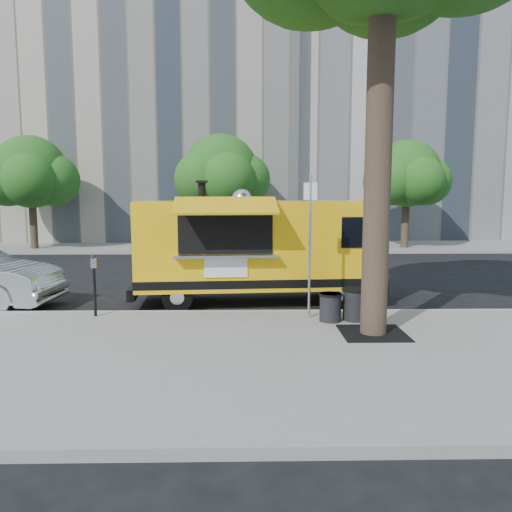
{
  "coord_description": "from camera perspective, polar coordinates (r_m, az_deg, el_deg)",
  "views": [
    {
      "loc": [
        0.23,
        -11.84,
        2.74
      ],
      "look_at": [
        0.46,
        0.0,
        1.27
      ],
      "focal_mm": 35.0,
      "sensor_mm": 36.0,
      "label": 1
    }
  ],
  "objects": [
    {
      "name": "trash_bin_right",
      "position": [
        10.54,
        11.28,
        -5.32
      ],
      "size": [
        0.55,
        0.55,
        0.66
      ],
      "color": "black",
      "rests_on": "sidewalk"
    },
    {
      "name": "sign_post",
      "position": [
        10.41,
        6.17,
        2.13
      ],
      "size": [
        0.28,
        0.06,
        3.0
      ],
      "color": "silver",
      "rests_on": "sidewalk"
    },
    {
      "name": "far_sidewalk",
      "position": [
        25.48,
        -1.62,
        1.06
      ],
      "size": [
        60.0,
        5.0,
        0.15
      ],
      "primitive_type": "cube",
      "color": "gray",
      "rests_on": "ground"
    },
    {
      "name": "building_mid",
      "position": [
        37.48,
        18.12,
        17.89
      ],
      "size": [
        20.0,
        14.0,
        20.0
      ],
      "primitive_type": "cube",
      "color": "#AAA49F",
      "rests_on": "ground"
    },
    {
      "name": "ground",
      "position": [
        12.15,
        -2.19,
        -5.96
      ],
      "size": [
        120.0,
        120.0,
        0.0
      ],
      "primitive_type": "plane",
      "color": "black",
      "rests_on": "ground"
    },
    {
      "name": "sidewalk",
      "position": [
        8.28,
        -2.71,
        -11.7
      ],
      "size": [
        60.0,
        6.0,
        0.15
      ],
      "primitive_type": "cube",
      "color": "gray",
      "rests_on": "ground"
    },
    {
      "name": "trash_bin_left",
      "position": [
        10.37,
        8.5,
        -5.71
      ],
      "size": [
        0.48,
        0.48,
        0.58
      ],
      "color": "black",
      "rests_on": "sidewalk"
    },
    {
      "name": "curb",
      "position": [
        11.23,
        -2.28,
        -6.65
      ],
      "size": [
        60.0,
        0.14,
        0.16
      ],
      "primitive_type": "cube",
      "color": "#999993",
      "rests_on": "ground"
    },
    {
      "name": "far_tree_a",
      "position": [
        26.24,
        -24.36,
        8.71
      ],
      "size": [
        3.42,
        3.42,
        5.36
      ],
      "color": "#33261C",
      "rests_on": "far_sidewalk"
    },
    {
      "name": "food_truck",
      "position": [
        12.48,
        -0.03,
        1.06
      ],
      "size": [
        6.33,
        3.19,
        3.05
      ],
      "rotation": [
        0.0,
        0.0,
        0.07
      ],
      "color": "yellow",
      "rests_on": "ground"
    },
    {
      "name": "far_tree_b",
      "position": [
        24.59,
        -4.04,
        9.6
      ],
      "size": [
        3.6,
        3.6,
        5.5
      ],
      "color": "#33261C",
      "rests_on": "far_sidewalk"
    },
    {
      "name": "tree_well",
      "position": [
        9.69,
        13.23,
        -8.58
      ],
      "size": [
        1.2,
        1.2,
        0.02
      ],
      "primitive_type": "cube",
      "color": "black",
      "rests_on": "sidewalk"
    },
    {
      "name": "parking_meter",
      "position": [
        11.11,
        -18.02,
        -2.38
      ],
      "size": [
        0.11,
        0.11,
        1.33
      ],
      "color": "black",
      "rests_on": "sidewalk"
    },
    {
      "name": "far_tree_c",
      "position": [
        25.47,
        16.86,
        8.97
      ],
      "size": [
        3.24,
        3.24,
        5.21
      ],
      "color": "#33261C",
      "rests_on": "far_sidewalk"
    },
    {
      "name": "building_left",
      "position": [
        36.04,
        -15.39,
        21.71
      ],
      "size": [
        22.0,
        14.0,
        24.0
      ],
      "primitive_type": "cube",
      "color": "#A19886",
      "rests_on": "ground"
    }
  ]
}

